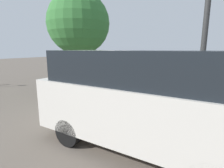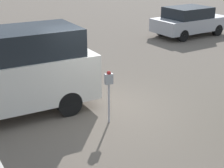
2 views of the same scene
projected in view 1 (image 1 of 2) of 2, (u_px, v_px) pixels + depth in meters
name	position (u px, v px, depth m)	size (l,w,h in m)	color
ground_plane	(93.00, 112.00, 6.45)	(80.00, 80.00, 0.00)	#60564C
parking_meter_near	(103.00, 84.00, 6.57)	(0.21, 0.14, 1.39)	#9E9EA3
lamp_post	(203.00, 53.00, 6.03)	(0.44, 0.44, 5.99)	beige
parked_van	(140.00, 97.00, 3.99)	(4.89, 2.08, 2.27)	beige
street_tree	(79.00, 24.00, 9.81)	(3.49, 3.49, 5.46)	#513823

